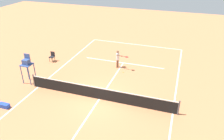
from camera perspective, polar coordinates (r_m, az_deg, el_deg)
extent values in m
plane|color=#D37A4C|center=(15.88, -3.30, -7.53)|extent=(60.00, 60.00, 0.00)
cube|color=white|center=(25.63, 6.15, 6.61)|extent=(10.25, 0.10, 0.01)
cube|color=white|center=(15.08, 15.49, -10.83)|extent=(0.10, 22.87, 0.01)
cube|color=white|center=(18.15, -18.58, -4.18)|extent=(0.10, 22.87, 0.01)
cube|color=white|center=(21.03, 2.98, 1.88)|extent=(7.69, 0.10, 0.01)
cube|color=white|center=(15.87, -3.30, -7.52)|extent=(0.10, 12.58, 0.01)
cylinder|color=#4C4C51|center=(14.77, 16.91, -9.38)|extent=(0.10, 0.10, 1.07)
cylinder|color=#4C4C51|center=(18.06, -19.60, -2.56)|extent=(0.10, 0.10, 1.07)
cube|color=black|center=(15.62, -3.35, -6.17)|extent=(10.85, 0.03, 0.91)
cube|color=white|center=(15.36, -3.39, -4.69)|extent=(10.85, 0.04, 0.06)
cylinder|color=brown|center=(20.10, 1.56, 1.82)|extent=(0.12, 0.12, 0.76)
cylinder|color=brown|center=(19.94, 1.31, 1.60)|extent=(0.12, 0.12, 0.76)
cylinder|color=white|center=(19.73, 1.46, 3.48)|extent=(0.28, 0.28, 0.60)
sphere|color=brown|center=(19.54, 1.47, 4.74)|extent=(0.22, 0.22, 0.22)
cylinder|color=brown|center=(19.87, 1.69, 3.77)|extent=(0.09, 0.09, 0.53)
cylinder|color=brown|center=(19.38, 1.94, 3.76)|extent=(0.54, 0.16, 0.09)
cylinder|color=black|center=(19.24, 3.02, 3.55)|extent=(0.26, 0.07, 0.04)
ellipsoid|color=red|center=(19.14, 3.81, 3.39)|extent=(0.36, 0.32, 0.04)
sphere|color=#CCE033|center=(19.27, 2.90, -0.57)|extent=(0.07, 0.07, 0.07)
cylinder|color=#38518C|center=(18.26, -20.63, -1.53)|extent=(0.07, 0.07, 1.55)
cylinder|color=#38518C|center=(18.69, -22.32, -1.18)|extent=(0.07, 0.07, 1.55)
cylinder|color=#38518C|center=(18.73, -19.36, -0.55)|extent=(0.07, 0.07, 1.55)
cylinder|color=#38518C|center=(19.15, -21.04, -0.23)|extent=(0.07, 0.07, 1.55)
cube|color=#38518C|center=(18.36, -21.26, 1.35)|extent=(0.80, 0.80, 0.06)
cube|color=#38518C|center=(18.26, -21.38, 1.99)|extent=(0.50, 0.44, 0.40)
cube|color=#38518C|center=(18.26, -21.18, 3.24)|extent=(0.50, 0.06, 0.50)
cylinder|color=#262626|center=(21.74, -15.14, 2.44)|extent=(0.04, 0.04, 0.45)
cylinder|color=#262626|center=(21.93, -15.91, 2.55)|extent=(0.04, 0.04, 0.45)
cylinder|color=#262626|center=(22.01, -14.65, 2.81)|extent=(0.04, 0.04, 0.45)
cylinder|color=#262626|center=(22.19, -15.42, 2.92)|extent=(0.04, 0.04, 0.45)
cube|color=#232328|center=(21.86, -15.36, 3.29)|extent=(0.44, 0.44, 0.06)
cube|color=#232328|center=(21.93, -15.14, 4.11)|extent=(0.44, 0.04, 0.44)
cube|color=#2647B7|center=(16.66, -26.22, -8.27)|extent=(0.76, 0.32, 0.30)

